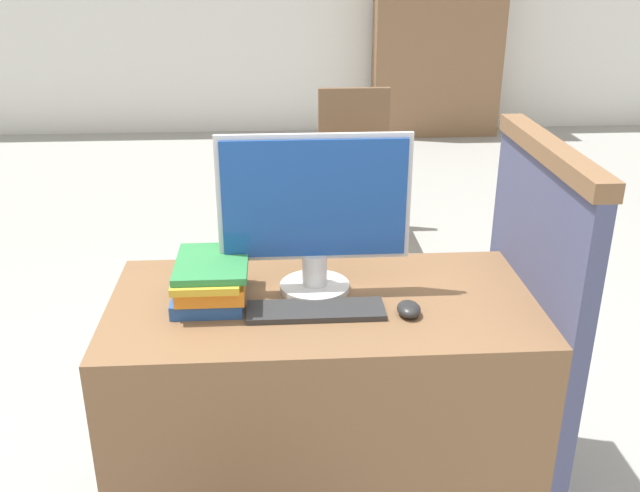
{
  "coord_description": "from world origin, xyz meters",
  "views": [
    {
      "loc": [
        -0.12,
        -1.48,
        1.7
      ],
      "look_at": [
        -0.01,
        0.28,
        0.95
      ],
      "focal_mm": 40.0,
      "sensor_mm": 36.0,
      "label": 1
    }
  ],
  "objects_px": {
    "mouse": "(409,309)",
    "far_chair": "(355,157)",
    "monitor": "(314,212)",
    "book_stack": "(210,281)",
    "keyboard": "(316,311)"
  },
  "relations": [
    {
      "from": "book_stack",
      "to": "far_chair",
      "type": "height_order",
      "value": "far_chair"
    },
    {
      "from": "book_stack",
      "to": "far_chair",
      "type": "bearing_deg",
      "value": 74.2
    },
    {
      "from": "book_stack",
      "to": "far_chair",
      "type": "xyz_separation_m",
      "value": [
        0.68,
        2.39,
        -0.34
      ]
    },
    {
      "from": "monitor",
      "to": "mouse",
      "type": "bearing_deg",
      "value": -34.69
    },
    {
      "from": "mouse",
      "to": "far_chair",
      "type": "distance_m",
      "value": 2.53
    },
    {
      "from": "monitor",
      "to": "mouse",
      "type": "xyz_separation_m",
      "value": [
        0.25,
        -0.17,
        -0.22
      ]
    },
    {
      "from": "mouse",
      "to": "book_stack",
      "type": "relative_size",
      "value": 0.31
    },
    {
      "from": "monitor",
      "to": "far_chair",
      "type": "height_order",
      "value": "monitor"
    },
    {
      "from": "monitor",
      "to": "book_stack",
      "type": "relative_size",
      "value": 1.96
    },
    {
      "from": "keyboard",
      "to": "mouse",
      "type": "bearing_deg",
      "value": -6.04
    },
    {
      "from": "mouse",
      "to": "far_chair",
      "type": "bearing_deg",
      "value": 86.93
    },
    {
      "from": "monitor",
      "to": "book_stack",
      "type": "distance_m",
      "value": 0.35
    },
    {
      "from": "keyboard",
      "to": "far_chair",
      "type": "xyz_separation_m",
      "value": [
        0.39,
        2.48,
        -0.28
      ]
    },
    {
      "from": "monitor",
      "to": "book_stack",
      "type": "bearing_deg",
      "value": -170.24
    },
    {
      "from": "mouse",
      "to": "book_stack",
      "type": "height_order",
      "value": "book_stack"
    }
  ]
}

